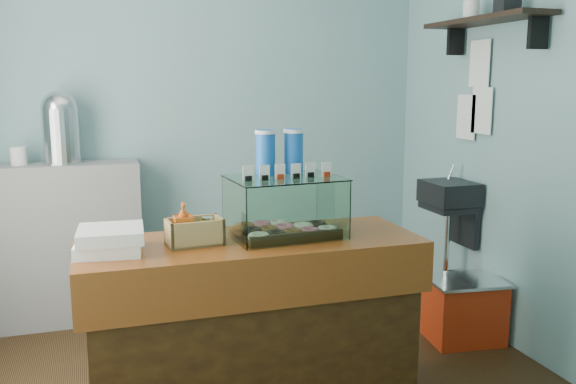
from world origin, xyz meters
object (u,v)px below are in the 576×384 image
object	(u,v)px
display_case	(283,201)
red_cooler	(464,310)
coffee_urn	(60,126)
counter	(252,329)

from	to	relation	value
display_case	red_cooler	world-z (taller)	display_case
coffee_urn	red_cooler	distance (m)	2.88
counter	coffee_urn	bearing A→B (deg)	119.28
coffee_urn	counter	bearing A→B (deg)	-60.72
coffee_urn	red_cooler	xyz separation A→B (m)	(2.39, -1.11, -1.15)
coffee_urn	red_cooler	bearing A→B (deg)	-24.91
display_case	counter	bearing A→B (deg)	-165.70
counter	display_case	distance (m)	0.64
counter	red_cooler	xyz separation A→B (m)	(1.51, 0.46, -0.25)
display_case	coffee_urn	world-z (taller)	coffee_urn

